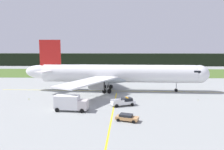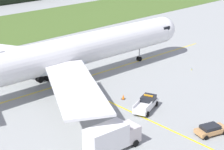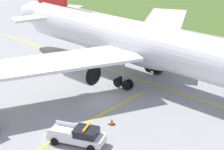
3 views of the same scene
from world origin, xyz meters
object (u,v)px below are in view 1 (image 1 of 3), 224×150
Objects in this scene: catering_truck at (70,103)px; apron_cone at (124,99)px; airliner at (116,74)px; staff_car at (127,117)px; ops_pickup_truck at (124,102)px.

catering_truck reaches higher than apron_cone.
airliner is at bearing 100.10° from apron_cone.
airliner is 74.19× the size of apron_cone.
staff_car is at bearing -27.67° from catering_truck.
staff_car is 6.15× the size of apron_cone.
airliner reaches higher than catering_truck.
airliner is at bearing 65.05° from catering_truck.
ops_pickup_truck is 4.85m from apron_cone.
airliner is 12.06× the size of staff_car.
catering_truck is at bearing -114.95° from airliner.
catering_truck is 14.95m from apron_cone.
catering_truck reaches higher than ops_pickup_truck.
catering_truck reaches higher than staff_car.
catering_truck is at bearing -141.56° from apron_cone.
ops_pickup_truck is 0.81× the size of catering_truck.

